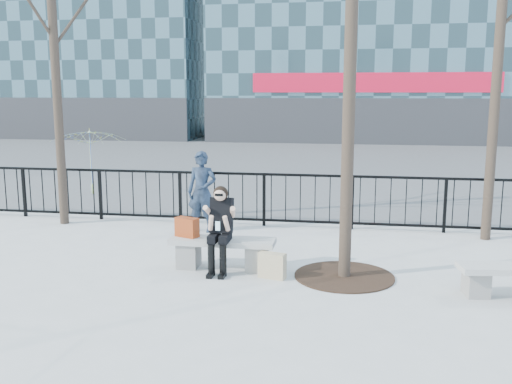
# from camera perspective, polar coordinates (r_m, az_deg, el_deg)

# --- Properties ---
(ground) EXTENTS (120.00, 120.00, 0.00)m
(ground) POSITION_cam_1_polar(r_m,az_deg,el_deg) (9.09, -3.35, -7.65)
(ground) COLOR #A5A49F
(ground) RESTS_ON ground
(street_surface) EXTENTS (60.00, 23.00, 0.01)m
(street_surface) POSITION_cam_1_polar(r_m,az_deg,el_deg) (23.68, 4.75, 3.33)
(street_surface) COLOR #474747
(street_surface) RESTS_ON ground
(railing) EXTENTS (14.00, 0.06, 1.10)m
(railing) POSITION_cam_1_polar(r_m,az_deg,el_deg) (11.81, -0.15, -0.72)
(railing) COLOR black
(railing) RESTS_ON ground
(tree_grate) EXTENTS (1.50, 1.50, 0.02)m
(tree_grate) POSITION_cam_1_polar(r_m,az_deg,el_deg) (8.78, 8.81, -8.32)
(tree_grate) COLOR black
(tree_grate) RESTS_ON ground
(bench_main) EXTENTS (1.65, 0.46, 0.49)m
(bench_main) POSITION_cam_1_polar(r_m,az_deg,el_deg) (9.00, -3.37, -5.82)
(bench_main) COLOR slate
(bench_main) RESTS_ON ground
(seated_woman) EXTENTS (0.50, 0.64, 1.34)m
(seated_woman) POSITION_cam_1_polar(r_m,az_deg,el_deg) (8.76, -3.63, -3.78)
(seated_woman) COLOR black
(seated_woman) RESTS_ON ground
(handbag) EXTENTS (0.41, 0.30, 0.30)m
(handbag) POSITION_cam_1_polar(r_m,az_deg,el_deg) (9.07, -6.91, -3.52)
(handbag) COLOR #943412
(handbag) RESTS_ON bench_main
(shopping_bag) EXTENTS (0.43, 0.25, 0.39)m
(shopping_bag) POSITION_cam_1_polar(r_m,az_deg,el_deg) (8.57, 1.62, -7.37)
(shopping_bag) COLOR beige
(shopping_bag) RESTS_ON ground
(standing_man) EXTENTS (0.60, 0.41, 1.60)m
(standing_man) POSITION_cam_1_polar(r_m,az_deg,el_deg) (11.31, -5.42, 0.04)
(standing_man) COLOR black
(standing_man) RESTS_ON ground
(vendor_umbrella) EXTENTS (2.51, 2.53, 1.79)m
(vendor_umbrella) POSITION_cam_1_polar(r_m,az_deg,el_deg) (15.92, -16.31, 2.93)
(vendor_umbrella) COLOR #E8F436
(vendor_umbrella) RESTS_ON ground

